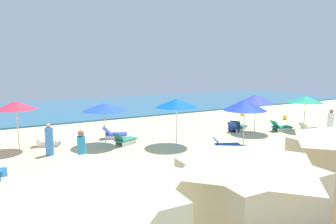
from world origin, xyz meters
TOP-DOWN VIEW (x-y plane):
  - ground_plane at (0.00, 0.00)m, footprint 60.00×60.00m
  - ocean at (0.00, 22.03)m, footprint 60.00×15.94m
  - cabana_1 at (-5.15, -3.17)m, footprint 2.50×2.48m
  - umbrella_0 at (-4.88, 7.17)m, footprint 2.25×2.25m
  - lounge_chair_0_0 at (-4.01, 8.32)m, footprint 1.51×1.16m
  - lounge_chair_0_1 at (-3.99, 6.76)m, footprint 1.34×1.00m
  - umbrella_1 at (-8.86, 8.28)m, footprint 1.88×1.88m
  - lounge_chair_1_0 at (-7.55, 8.49)m, footprint 1.37×1.01m
  - umbrella_2 at (4.04, 5.45)m, footprint 2.25×2.25m
  - lounge_chair_2_0 at (3.27, 6.39)m, footprint 1.41×1.13m
  - lounge_chair_2_1 at (3.66, 6.46)m, footprint 1.61×1.24m
  - umbrella_3 at (1.16, 3.44)m, footprint 2.17×2.17m
  - lounge_chair_3_0 at (-0.01, 3.40)m, footprint 1.45×1.05m
  - umbrella_4 at (-1.69, 5.32)m, footprint 2.18×2.18m
  - umbrella_5 at (7.24, 4.34)m, footprint 2.13×2.13m
  - lounge_chair_5_0 at (5.89, 5.01)m, footprint 1.49×0.82m
  - lounge_chair_5_1 at (6.71, 3.54)m, footprint 1.49×0.79m
  - beachgoer_0 at (-6.83, 4.02)m, footprint 0.43×0.43m
  - beachgoer_1 at (6.94, 2.44)m, footprint 0.46×0.46m
  - beachgoer_2 at (-7.66, 6.71)m, footprint 0.39×0.39m
  - beach_ball_1 at (9.53, 7.59)m, footprint 0.39×0.39m
  - beach_ball_2 at (8.04, 10.71)m, footprint 0.38×0.38m

SIDE VIEW (x-z plane):
  - ground_plane at x=0.00m, z-range 0.00..0.00m
  - ocean at x=0.00m, z-range 0.00..0.12m
  - beach_ball_2 at x=8.04m, z-range 0.00..0.38m
  - beach_ball_1 at x=9.53m, z-range 0.00..0.39m
  - lounge_chair_2_1 at x=3.66m, z-range -0.12..0.60m
  - lounge_chair_3_0 at x=-0.01m, z-range -0.07..0.55m
  - lounge_chair_2_0 at x=3.27m, z-range -0.10..0.58m
  - lounge_chair_5_0 at x=5.89m, z-range -0.09..0.60m
  - lounge_chair_0_1 at x=-3.99m, z-range -0.08..0.59m
  - lounge_chair_0_0 at x=-4.01m, z-range -0.08..0.62m
  - lounge_chair_1_0 at x=-7.55m, z-range -0.08..0.63m
  - lounge_chair_5_1 at x=6.71m, z-range -0.08..0.64m
  - beachgoer_2 at x=-7.66m, z-range -0.06..1.43m
  - beachgoer_0 at x=-6.83m, z-range -0.04..1.56m
  - beachgoer_1 at x=6.94m, z-range -0.06..1.58m
  - cabana_1 at x=-5.15m, z-range 0.03..2.48m
  - umbrella_0 at x=-4.88m, z-range 0.90..3.11m
  - umbrella_5 at x=7.24m, z-range 0.91..3.13m
  - umbrella_2 at x=4.04m, z-range 0.92..3.30m
  - umbrella_3 at x=1.16m, z-range 0.93..3.35m
  - umbrella_4 at x=-1.69m, z-range 0.99..3.43m
  - umbrella_1 at x=-8.86m, z-range 1.00..3.42m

